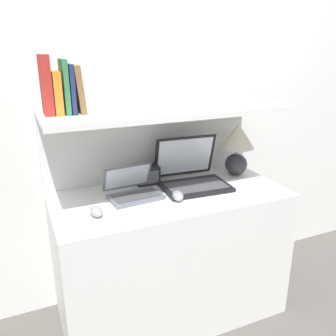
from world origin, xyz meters
The scene contains 15 objects.
wall_back centered at (0.00, 0.63, 1.20)m, with size 6.00×0.05×2.40m.
desk centered at (0.00, 0.28, 0.38)m, with size 1.24×0.57×0.76m.
back_riser centered at (0.00, 0.59, 0.59)m, with size 1.24×0.04×1.18m.
shelf centered at (0.00, 0.35, 1.20)m, with size 1.24×0.51×0.03m.
table_lamp centered at (0.49, 0.41, 0.95)m, with size 0.20×0.20×0.32m.
laptop_large centered at (0.16, 0.36, 0.81)m, with size 0.38×0.34×0.26m.
laptop_small centered at (-0.20, 0.33, 0.79)m, with size 0.28×0.24×0.15m.
computer_mouse centered at (0.00, 0.20, 0.78)m, with size 0.08×0.12×0.04m.
second_mouse centered at (-0.42, 0.19, 0.78)m, with size 0.06×0.10×0.04m.
router_box centered at (-0.06, 0.48, 0.81)m, with size 0.13×0.09×0.10m.
book_red centered at (-0.57, 0.35, 1.34)m, with size 0.04×0.12×0.26m.
book_orange centered at (-0.53, 0.35, 1.30)m, with size 0.03×0.14×0.19m.
book_green centered at (-0.49, 0.35, 1.33)m, with size 0.02×0.15×0.24m.
book_navy centered at (-0.47, 0.35, 1.32)m, with size 0.02×0.14×0.22m.
book_brown centered at (-0.43, 0.35, 1.32)m, with size 0.04×0.15×0.21m.
Camera 1 is at (-0.71, -1.30, 1.50)m, focal length 38.00 mm.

